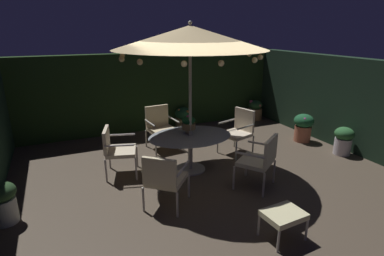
{
  "coord_description": "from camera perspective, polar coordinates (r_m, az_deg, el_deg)",
  "views": [
    {
      "loc": [
        -2.43,
        -4.79,
        2.71
      ],
      "look_at": [
        -0.18,
        0.3,
        0.9
      ],
      "focal_mm": 28.85,
      "sensor_mm": 36.0,
      "label": 1
    }
  ],
  "objects": [
    {
      "name": "hedge_backdrop_right",
      "position": [
        7.93,
        27.4,
        3.85
      ],
      "size": [
        0.3,
        6.94,
        2.09
      ],
      "primitive_type": "cube",
      "color": "#1A2E1F",
      "rests_on": "ground_plane"
    },
    {
      "name": "potted_plant_right_far",
      "position": [
        9.74,
        11.56,
        3.29
      ],
      "size": [
        0.43,
        0.43,
        0.61
      ],
      "color": "#8D6746",
      "rests_on": "ground_plane"
    },
    {
      "name": "potted_plant_left_near",
      "position": [
        5.29,
        -31.55,
        -11.47
      ],
      "size": [
        0.39,
        0.39,
        0.63
      ],
      "color": "beige",
      "rests_on": "ground_plane"
    },
    {
      "name": "ottoman_footrest",
      "position": [
        4.41,
        16.56,
        -15.26
      ],
      "size": [
        0.56,
        0.45,
        0.4
      ],
      "color": "#B7B3A9",
      "rests_on": "ground_plane"
    },
    {
      "name": "ground_plane",
      "position": [
        6.02,
        2.74,
        -8.9
      ],
      "size": [
        7.64,
        6.94,
        0.02
      ],
      "primitive_type": "cube",
      "color": "#4B3F32"
    },
    {
      "name": "potted_plant_back_center",
      "position": [
        8.71,
        -1.6,
        1.99
      ],
      "size": [
        0.48,
        0.48,
        0.6
      ],
      "color": "olive",
      "rests_on": "ground_plane"
    },
    {
      "name": "patio_dining_table",
      "position": [
        6.03,
        -0.32,
        -2.56
      ],
      "size": [
        1.65,
        1.26,
        0.73
      ],
      "color": "#B8B1AB",
      "rests_on": "ground_plane"
    },
    {
      "name": "patio_chair_east",
      "position": [
        5.5,
        12.62,
        -5.4
      ],
      "size": [
        0.84,
        0.83,
        0.96
      ],
      "color": "#BAB3A5",
      "rests_on": "ground_plane"
    },
    {
      "name": "patio_umbrella",
      "position": [
        5.64,
        -0.35,
        16.36
      ],
      "size": [
        2.78,
        2.78,
        2.83
      ],
      "color": "#B8B6A5",
      "rests_on": "ground_plane"
    },
    {
      "name": "centerpiece_planter",
      "position": [
        6.01,
        -0.65,
        0.89
      ],
      "size": [
        0.27,
        0.27,
        0.38
      ],
      "color": "#7E6C53",
      "rests_on": "patio_dining_table"
    },
    {
      "name": "potted_plant_right_near",
      "position": [
        8.15,
        19.88,
        0.3
      ],
      "size": [
        0.48,
        0.48,
        0.69
      ],
      "color": "#A95D44",
      "rests_on": "ground_plane"
    },
    {
      "name": "patio_chair_south",
      "position": [
        7.26,
        -5.9,
        0.6
      ],
      "size": [
        0.69,
        0.69,
        0.98
      ],
      "color": "#B6B7A8",
      "rests_on": "ground_plane"
    },
    {
      "name": "patio_chair_northeast",
      "position": [
        4.81,
        -5.17,
        -9.04
      ],
      "size": [
        0.84,
        0.84,
        0.92
      ],
      "color": "#B6B1A7",
      "rests_on": "ground_plane"
    },
    {
      "name": "hedge_backdrop_rear",
      "position": [
        8.63,
        -7.09,
        6.73
      ],
      "size": [
        7.64,
        0.3,
        2.09
      ],
      "primitive_type": "cube",
      "color": "#1E3517",
      "rests_on": "ground_plane"
    },
    {
      "name": "potted_plant_back_right",
      "position": [
        7.66,
        26.19,
        -1.97
      ],
      "size": [
        0.41,
        0.41,
        0.63
      ],
      "color": "silver",
      "rests_on": "ground_plane"
    },
    {
      "name": "patio_chair_southeast",
      "position": [
        7.0,
        8.71,
        -0.13
      ],
      "size": [
        0.74,
        0.73,
        0.99
      ],
      "color": "#B5B4AA",
      "rests_on": "ground_plane"
    },
    {
      "name": "patio_chair_north",
      "position": [
        6.02,
        -13.87,
        -3.48
      ],
      "size": [
        0.72,
        0.76,
        0.94
      ],
      "color": "#B7AEAC",
      "rests_on": "ground_plane"
    }
  ]
}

